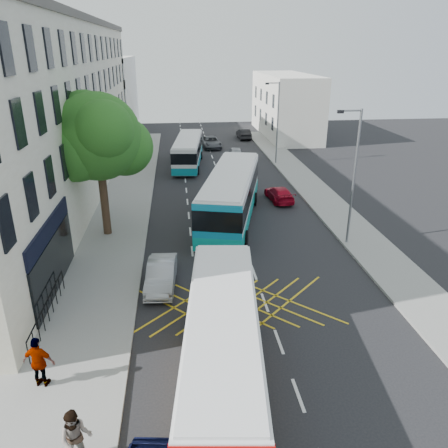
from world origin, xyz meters
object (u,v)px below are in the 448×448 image
object	(u,v)px
distant_car_grey	(211,142)
distant_car_silver	(236,152)
street_tree	(97,138)
lamp_far	(277,119)
distant_car_dark	(244,134)
pedestrian_near	(76,439)
bus_far	(188,151)
red_hatchback	(279,194)
bus_mid	(231,196)
lamp_near	(353,171)
parked_car_silver	(161,275)
pedestrian_far	(39,362)
bus_near	(222,345)

from	to	relation	value
distant_car_grey	distant_car_silver	bearing A→B (deg)	-73.51
street_tree	lamp_far	bearing A→B (deg)	49.19
distant_car_dark	pedestrian_near	size ratio (longest dim) A/B	2.13
street_tree	lamp_far	distance (m)	22.57
distant_car_dark	distant_car_silver	bearing A→B (deg)	74.42
bus_far	distant_car_dark	bearing A→B (deg)	66.19
lamp_far	distant_car_silver	distance (m)	6.27
bus_far	pedestrian_near	world-z (taller)	bus_far
bus_far	red_hatchback	bearing A→B (deg)	-53.96
lamp_far	bus_far	size ratio (longest dim) A/B	0.77
bus_mid	bus_far	world-z (taller)	bus_mid
lamp_far	distant_car_dark	distance (m)	14.31
lamp_near	distant_car_dark	world-z (taller)	lamp_near
parked_car_silver	pedestrian_near	bearing A→B (deg)	-97.81
pedestrian_near	lamp_near	bearing A→B (deg)	39.32
street_tree	parked_car_silver	distance (m)	9.60
parked_car_silver	distant_car_grey	distance (m)	33.03
lamp_far	pedestrian_near	size ratio (longest dim) A/B	4.22
lamp_near	parked_car_silver	size ratio (longest dim) A/B	2.03
pedestrian_far	lamp_near	bearing A→B (deg)	-131.07
red_hatchback	distant_car_silver	size ratio (longest dim) A/B	1.07
lamp_near	distant_car_grey	bearing A→B (deg)	101.69
distant_car_grey	bus_far	bearing A→B (deg)	-114.97
lamp_far	bus_far	world-z (taller)	lamp_far
street_tree	lamp_far	size ratio (longest dim) A/B	1.10
bus_far	red_hatchback	world-z (taller)	bus_far
parked_car_silver	red_hatchback	bearing A→B (deg)	58.25
bus_far	distant_car_dark	distance (m)	15.50
distant_car_grey	distant_car_dark	world-z (taller)	distant_car_dark
bus_far	parked_car_silver	distance (m)	24.34
parked_car_silver	distant_car_grey	size ratio (longest dim) A/B	0.84
street_tree	red_hatchback	bearing A→B (deg)	23.92
distant_car_silver	pedestrian_far	world-z (taller)	pedestrian_far
lamp_near	pedestrian_near	world-z (taller)	lamp_near
distant_car_dark	pedestrian_near	xyz separation A→B (m)	(-12.01, -47.76, 0.43)
bus_near	bus_mid	distance (m)	15.89
street_tree	lamp_near	distance (m)	15.10
distant_car_silver	distant_car_dark	size ratio (longest dim) A/B	0.90
lamp_near	distant_car_dark	size ratio (longest dim) A/B	1.99
distant_car_grey	pedestrian_far	bearing A→B (deg)	-108.46
red_hatchback	pedestrian_far	distance (m)	23.15
lamp_near	bus_mid	distance (m)	8.50
distant_car_dark	bus_mid	bearing A→B (deg)	77.37
street_tree	pedestrian_near	xyz separation A→B (m)	(1.51, -17.02, -5.19)
distant_car_grey	distant_car_dark	xyz separation A→B (m)	(4.76, 5.00, 0.01)
lamp_far	parked_car_silver	world-z (taller)	lamp_far
distant_car_silver	bus_near	bearing A→B (deg)	86.33
red_hatchback	pedestrian_far	bearing A→B (deg)	50.90
red_hatchback	distant_car_silver	distance (m)	14.67
distant_car_silver	pedestrian_near	bearing A→B (deg)	80.41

